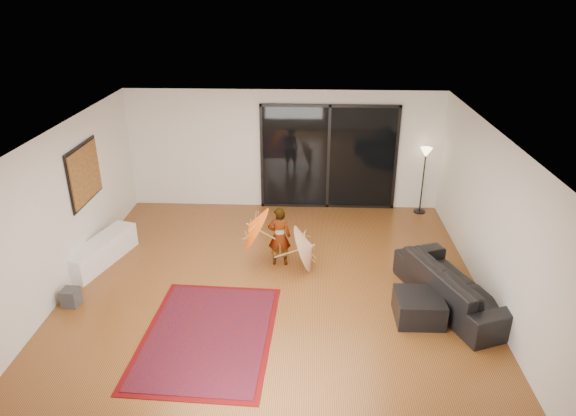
# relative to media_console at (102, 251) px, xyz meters

# --- Properties ---
(floor) EXTENTS (7.00, 7.00, 0.00)m
(floor) POSITION_rel_media_console_xyz_m (3.25, -0.70, -0.23)
(floor) COLOR brown
(floor) RESTS_ON ground
(ceiling) EXTENTS (7.00, 7.00, 0.00)m
(ceiling) POSITION_rel_media_console_xyz_m (3.25, -0.70, 2.47)
(ceiling) COLOR white
(ceiling) RESTS_ON wall_back
(wall_back) EXTENTS (7.00, 0.00, 7.00)m
(wall_back) POSITION_rel_media_console_xyz_m (3.25, 2.80, 1.12)
(wall_back) COLOR silver
(wall_back) RESTS_ON floor
(wall_front) EXTENTS (7.00, 0.00, 7.00)m
(wall_front) POSITION_rel_media_console_xyz_m (3.25, -4.20, 1.12)
(wall_front) COLOR silver
(wall_front) RESTS_ON floor
(wall_left) EXTENTS (0.00, 7.00, 7.00)m
(wall_left) POSITION_rel_media_console_xyz_m (-0.25, -0.70, 1.12)
(wall_left) COLOR silver
(wall_left) RESTS_ON floor
(wall_right) EXTENTS (0.00, 7.00, 7.00)m
(wall_right) POSITION_rel_media_console_xyz_m (6.75, -0.70, 1.12)
(wall_right) COLOR silver
(wall_right) RESTS_ON floor
(sliding_door) EXTENTS (3.06, 0.07, 2.40)m
(sliding_door) POSITION_rel_media_console_xyz_m (4.25, 2.77, 0.97)
(sliding_door) COLOR black
(sliding_door) RESTS_ON wall_back
(painting) EXTENTS (0.04, 1.28, 1.08)m
(painting) POSITION_rel_media_console_xyz_m (-0.21, 0.30, 1.42)
(painting) COLOR black
(painting) RESTS_ON wall_left
(media_console) EXTENTS (0.86, 1.72, 0.46)m
(media_console) POSITION_rel_media_console_xyz_m (0.00, 0.00, 0.00)
(media_console) COLOR white
(media_console) RESTS_ON floor
(speaker) EXTENTS (0.27, 0.27, 0.29)m
(speaker) POSITION_rel_media_console_xyz_m (0.00, -1.38, -0.09)
(speaker) COLOR #424244
(speaker) RESTS_ON floor
(persian_rug) EXTENTS (2.01, 2.72, 0.02)m
(persian_rug) POSITION_rel_media_console_xyz_m (2.36, -2.07, -0.22)
(persian_rug) COLOR #580709
(persian_rug) RESTS_ON floor
(sofa) EXTENTS (1.69, 2.49, 0.68)m
(sofa) POSITION_rel_media_console_xyz_m (6.20, -1.05, 0.11)
(sofa) COLOR black
(sofa) RESTS_ON floor
(ottoman) EXTENTS (0.72, 0.72, 0.41)m
(ottoman) POSITION_rel_media_console_xyz_m (5.55, -1.50, -0.03)
(ottoman) COLOR black
(ottoman) RESTS_ON floor
(floor_lamp) EXTENTS (0.26, 0.26, 1.52)m
(floor_lamp) POSITION_rel_media_console_xyz_m (6.35, 2.55, 0.97)
(floor_lamp) COLOR black
(floor_lamp) RESTS_ON floor
(child) EXTENTS (0.42, 0.29, 1.14)m
(child) POSITION_rel_media_console_xyz_m (3.30, 0.10, 0.34)
(child) COLOR #999999
(child) RESTS_ON floor
(parasol_orange) EXTENTS (0.58, 0.86, 0.89)m
(parasol_orange) POSITION_rel_media_console_xyz_m (2.75, 0.05, 0.50)
(parasol_orange) COLOR #FF5A0D
(parasol_orange) RESTS_ON child
(parasol_white) EXTENTS (0.52, 0.87, 0.92)m
(parasol_white) POSITION_rel_media_console_xyz_m (3.90, -0.05, 0.27)
(parasol_white) COLOR beige
(parasol_white) RESTS_ON floor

